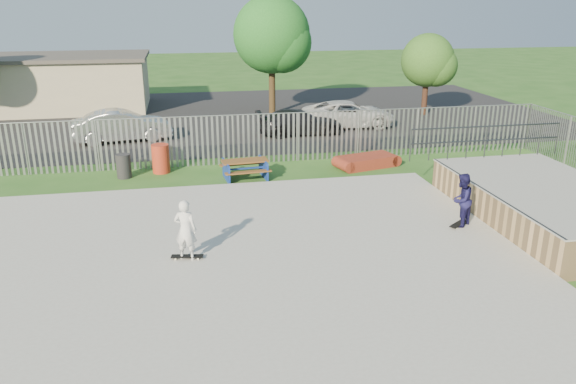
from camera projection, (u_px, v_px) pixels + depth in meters
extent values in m
plane|color=#28561D|center=(230.00, 263.00, 14.16)|extent=(120.00, 120.00, 0.00)
cube|color=#A1A19C|center=(230.00, 260.00, 14.13)|extent=(15.00, 12.00, 0.15)
cube|color=tan|center=(547.00, 205.00, 16.61)|extent=(4.00, 7.00, 1.05)
cube|color=#9E9E99|center=(549.00, 188.00, 16.43)|extent=(4.05, 7.05, 0.04)
cylinder|color=#383A3F|center=(488.00, 192.00, 16.07)|extent=(0.06, 7.00, 0.06)
cube|color=brown|center=(245.00, 161.00, 20.62)|extent=(1.75, 0.82, 0.06)
cube|color=brown|center=(248.00, 172.00, 20.20)|extent=(1.71, 0.42, 0.05)
cube|color=brown|center=(242.00, 164.00, 21.22)|extent=(1.71, 0.42, 0.05)
cube|color=navy|center=(245.00, 170.00, 20.73)|extent=(1.62, 1.45, 0.69)
cube|color=maroon|center=(367.00, 161.00, 22.26)|extent=(2.39, 1.62, 0.44)
cylinder|color=#AC301A|center=(161.00, 159.00, 21.41)|extent=(0.66, 0.66, 1.10)
cylinder|color=#262629|center=(124.00, 166.00, 20.81)|extent=(0.54, 0.54, 0.90)
cube|color=black|center=(199.00, 117.00, 31.80)|extent=(40.00, 18.00, 0.02)
imported|color=silver|center=(122.00, 126.00, 26.05)|extent=(4.62, 2.24, 1.46)
imported|color=black|center=(299.00, 122.00, 27.41)|extent=(4.22, 1.85, 1.21)
imported|color=silver|center=(349.00, 114.00, 29.03)|extent=(4.96, 2.54, 1.34)
cube|color=#BBB190|center=(60.00, 84.00, 33.61)|extent=(10.00, 6.00, 3.00)
cube|color=#4C4742|center=(57.00, 57.00, 33.09)|extent=(10.40, 6.40, 0.20)
cylinder|color=#43311A|center=(272.00, 81.00, 32.01)|extent=(0.37, 0.37, 3.82)
sphere|color=#215F20|center=(272.00, 34.00, 31.18)|extent=(4.28, 4.28, 4.28)
cylinder|color=#3D2418|center=(425.00, 92.00, 32.01)|extent=(0.32, 0.32, 2.64)
sphere|color=#30591E|center=(428.00, 60.00, 31.44)|extent=(2.96, 2.96, 2.96)
cube|color=black|center=(459.00, 223.00, 16.08)|extent=(0.76, 0.64, 0.02)
cube|color=black|center=(187.00, 256.00, 14.03)|extent=(0.82, 0.33, 0.02)
imported|color=#171542|center=(461.00, 200.00, 15.85)|extent=(0.96, 0.92, 1.56)
imported|color=white|center=(185.00, 230.00, 13.80)|extent=(0.66, 0.54, 1.56)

